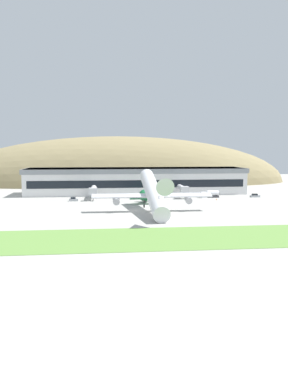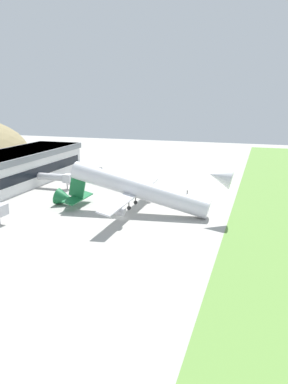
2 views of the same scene
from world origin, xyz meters
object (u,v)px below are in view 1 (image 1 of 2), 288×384
(service_car_1, at_px, (255,196))
(traffic_cone_0, at_px, (216,199))
(fuel_truck, at_px, (210,194))
(terminal_building, at_px, (136,179))
(jetway_0, at_px, (93,190))
(service_car_0, at_px, (73,199))
(cargo_airplane, at_px, (153,193))
(jetway_1, at_px, (183,189))

(service_car_1, xyz_separation_m, traffic_cone_0, (-19.90, -7.28, -0.37))
(fuel_truck, bearing_deg, terminal_building, 148.98)
(jetway_0, relative_size, service_car_0, 4.10)
(cargo_airplane, xyz_separation_m, service_car_1, (50.59, 34.12, -5.93))
(jetway_0, distance_m, service_car_1, 71.84)
(terminal_building, height_order, service_car_1, terminal_building)
(cargo_airplane, distance_m, traffic_cone_0, 41.25)
(jetway_1, bearing_deg, cargo_airplane, -116.51)
(terminal_building, height_order, jetway_0, terminal_building)
(terminal_building, bearing_deg, jetway_0, -137.19)
(traffic_cone_0, bearing_deg, service_car_1, 20.10)
(jetway_0, height_order, service_car_1, jetway_0)
(traffic_cone_0, bearing_deg, jetway_0, 171.14)
(terminal_building, relative_size, service_car_1, 24.27)
(jetway_1, relative_size, service_car_0, 3.54)
(service_car_0, distance_m, service_car_1, 79.96)
(jetway_0, relative_size, service_car_1, 3.61)
(cargo_airplane, xyz_separation_m, service_car_0, (-29.24, 29.57, -5.89))
(jetway_1, bearing_deg, terminal_building, 137.74)
(terminal_building, xyz_separation_m, cargo_airplane, (1.18, -53.44, -0.39))
(traffic_cone_0, bearing_deg, service_car_0, 177.40)
(jetway_0, xyz_separation_m, cargo_airplane, (21.17, -34.92, 2.59))
(jetway_1, bearing_deg, service_car_1, -3.35)
(terminal_building, xyz_separation_m, fuel_truck, (31.21, -18.77, -5.46))
(jetway_0, relative_size, jetway_1, 1.16)
(jetway_1, relative_size, fuel_truck, 1.63)
(service_car_1, bearing_deg, jetway_0, 179.36)
(jetway_0, xyz_separation_m, service_car_0, (-8.07, -5.36, -3.29))
(terminal_building, distance_m, fuel_truck, 36.82)
(service_car_0, bearing_deg, jetway_0, 33.56)
(jetway_0, xyz_separation_m, fuel_truck, (51.20, -0.25, -2.47))
(cargo_airplane, bearing_deg, jetway_1, 63.49)
(fuel_truck, relative_size, traffic_cone_0, 14.26)
(terminal_building, distance_m, traffic_cone_0, 42.05)
(jetway_1, xyz_separation_m, fuel_truck, (12.05, -1.37, -2.47))
(jetway_0, bearing_deg, fuel_truck, -0.28)
(terminal_building, relative_size, jetway_0, 6.72)
(fuel_truck, distance_m, traffic_cone_0, 7.95)
(jetway_0, bearing_deg, service_car_1, -0.64)
(terminal_building, distance_m, cargo_airplane, 53.45)
(service_car_0, height_order, fuel_truck, fuel_truck)
(cargo_airplane, height_order, fuel_truck, cargo_airplane)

